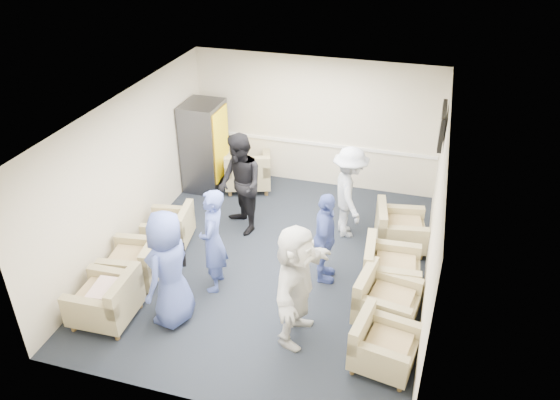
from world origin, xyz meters
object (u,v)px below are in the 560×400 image
(armchair_left_near, at_px, (108,301))
(armchair_right_near, at_px, (380,347))
(armchair_left_mid, at_px, (137,264))
(armchair_right_far, at_px, (397,230))
(armchair_right_midfar, at_px, (387,270))
(person_front_left, at_px, (169,269))
(armchair_left_far, at_px, (172,229))
(vending_machine, at_px, (205,146))
(armchair_corner, at_px, (248,173))
(armchair_right_midnear, at_px, (383,302))
(person_mid_right, at_px, (325,238))
(person_mid_left, at_px, (213,241))
(person_back_left, at_px, (240,185))
(person_front_right, at_px, (296,285))
(person_back_right, at_px, (349,193))

(armchair_left_near, height_order, armchair_right_near, armchair_left_near)
(armchair_left_mid, height_order, armchair_right_far, armchair_left_mid)
(armchair_right_midfar, bearing_deg, armchair_right_far, -5.30)
(armchair_left_mid, bearing_deg, person_front_left, 48.07)
(armchair_left_far, relative_size, vending_machine, 0.47)
(armchair_corner, xyz_separation_m, vending_machine, (-0.86, -0.15, 0.55))
(armchair_right_midnear, distance_m, person_mid_right, 1.33)
(person_mid_left, bearing_deg, person_back_left, 174.28)
(armchair_corner, distance_m, vending_machine, 1.03)
(armchair_corner, height_order, person_front_right, person_front_right)
(armchair_left_far, bearing_deg, armchair_right_near, 55.78)
(person_front_left, distance_m, person_back_right, 3.56)
(armchair_right_near, distance_m, person_back_right, 3.18)
(armchair_left_near, height_order, person_front_right, person_front_right)
(armchair_left_far, height_order, person_front_left, person_front_left)
(armchair_left_far, bearing_deg, person_front_right, 49.97)
(armchair_corner, distance_m, person_front_left, 4.09)
(person_mid_left, relative_size, person_back_right, 1.01)
(armchair_left_near, relative_size, armchair_left_far, 1.01)
(armchair_left_far, xyz_separation_m, person_front_left, (0.88, -1.76, 0.60))
(person_back_left, bearing_deg, armchair_right_midfar, 28.58)
(person_back_left, bearing_deg, armchair_corner, 152.47)
(armchair_left_near, bearing_deg, vending_machine, -178.70)
(armchair_right_far, bearing_deg, person_front_right, 146.65)
(person_front_left, bearing_deg, armchair_left_near, -65.83)
(armchair_left_far, height_order, armchair_right_near, armchair_right_near)
(armchair_left_mid, distance_m, armchair_corner, 3.48)
(armchair_left_far, height_order, person_mid_right, person_mid_right)
(armchair_right_midnear, height_order, vending_machine, vending_machine)
(armchair_left_far, distance_m, armchair_right_far, 3.95)
(person_mid_left, xyz_separation_m, person_back_left, (-0.16, 1.66, 0.08))
(armchair_right_far, xyz_separation_m, person_front_left, (-2.93, -2.77, 0.56))
(person_mid_left, distance_m, person_mid_right, 1.73)
(person_back_right, bearing_deg, person_mid_right, 152.63)
(vending_machine, xyz_separation_m, person_back_right, (3.14, -0.97, -0.07))
(armchair_right_near, bearing_deg, armchair_left_near, 103.04)
(armchair_left_near, relative_size, person_front_right, 0.49)
(armchair_right_midnear, xyz_separation_m, person_front_right, (-1.14, -0.66, 0.57))
(person_front_left, height_order, person_back_right, person_front_left)
(armchair_left_near, xyz_separation_m, person_front_left, (0.88, 0.29, 0.56))
(armchair_right_near, bearing_deg, armchair_left_far, 74.58)
(person_front_left, height_order, person_mid_left, person_front_left)
(armchair_right_midfar, distance_m, vending_machine, 4.68)
(vending_machine, distance_m, person_mid_left, 3.35)
(armchair_left_near, xyz_separation_m, vending_machine, (-0.23, 4.19, 0.58))
(armchair_right_midfar, relative_size, vending_machine, 0.50)
(armchair_left_far, distance_m, person_back_right, 3.18)
(person_front_left, bearing_deg, person_front_right, 101.33)
(armchair_right_near, height_order, armchair_corner, armchair_corner)
(armchair_right_midnear, xyz_separation_m, armchair_right_far, (0.00, 1.95, 0.00))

